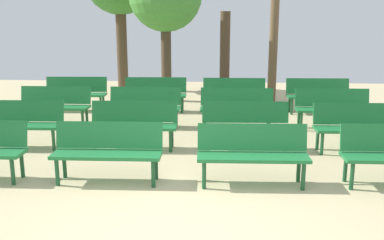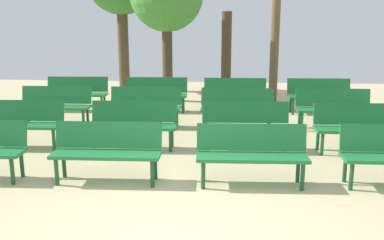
{
  "view_description": "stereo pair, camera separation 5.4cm",
  "coord_description": "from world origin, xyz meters",
  "px_view_note": "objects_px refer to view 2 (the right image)",
  "views": [
    {
      "loc": [
        0.55,
        -4.51,
        2.38
      ],
      "look_at": [
        0.0,
        3.25,
        0.55
      ],
      "focal_mm": 40.6,
      "sensor_mm": 36.0,
      "label": 1
    },
    {
      "loc": [
        0.6,
        -4.51,
        2.38
      ],
      "look_at": [
        0.0,
        3.25,
        0.55
      ],
      "focal_mm": 40.6,
      "sensor_mm": 36.0,
      "label": 2
    }
  ],
  "objects_px": {
    "tree_0": "(275,40)",
    "bench_r3_c1": "(156,92)",
    "bench_r0_c2": "(252,151)",
    "bench_r2_c1": "(145,104)",
    "bench_r3_c3": "(319,94)",
    "bench_r2_c0": "(55,103)",
    "bench_r3_c0": "(77,91)",
    "bench_r1_c1": "(134,122)",
    "bench_r1_c0": "(20,121)",
    "tree_3": "(226,51)",
    "bench_r1_c2": "(246,123)",
    "bench_r3_c2": "(235,93)",
    "bench_r0_c1": "(107,148)",
    "bench_r2_c2": "(237,106)",
    "bench_r2_c3": "(333,106)",
    "bench_r1_c3": "(359,125)"
  },
  "relations": [
    {
      "from": "bench_r1_c3",
      "to": "bench_r2_c1",
      "type": "height_order",
      "value": "same"
    },
    {
      "from": "bench_r1_c0",
      "to": "bench_r2_c3",
      "type": "distance_m",
      "value": 6.46
    },
    {
      "from": "bench_r2_c1",
      "to": "tree_3",
      "type": "bearing_deg",
      "value": 71.28
    },
    {
      "from": "tree_3",
      "to": "bench_r2_c1",
      "type": "bearing_deg",
      "value": -108.85
    },
    {
      "from": "tree_0",
      "to": "bench_r3_c1",
      "type": "bearing_deg",
      "value": -152.39
    },
    {
      "from": "bench_r0_c2",
      "to": "bench_r3_c3",
      "type": "xyz_separation_m",
      "value": [
        2.0,
        5.07,
        0.0
      ]
    },
    {
      "from": "bench_r1_c1",
      "to": "bench_r3_c3",
      "type": "xyz_separation_m",
      "value": [
        4.08,
        3.42,
        0.0
      ]
    },
    {
      "from": "bench_r0_c1",
      "to": "bench_r2_c1",
      "type": "xyz_separation_m",
      "value": [
        -0.05,
        3.38,
        0.0
      ]
    },
    {
      "from": "bench_r2_c3",
      "to": "bench_r3_c1",
      "type": "relative_size",
      "value": 0.99
    },
    {
      "from": "bench_r0_c2",
      "to": "bench_r2_c1",
      "type": "distance_m",
      "value": 3.99
    },
    {
      "from": "bench_r1_c0",
      "to": "bench_r2_c3",
      "type": "xyz_separation_m",
      "value": [
        6.19,
        1.86,
        0.0
      ]
    },
    {
      "from": "bench_r2_c0",
      "to": "bench_r2_c1",
      "type": "height_order",
      "value": "same"
    },
    {
      "from": "bench_r0_c1",
      "to": "bench_r2_c1",
      "type": "distance_m",
      "value": 3.38
    },
    {
      "from": "bench_r1_c2",
      "to": "bench_r2_c0",
      "type": "distance_m",
      "value": 4.49
    },
    {
      "from": "bench_r0_c1",
      "to": "bench_r2_c3",
      "type": "relative_size",
      "value": 1.01
    },
    {
      "from": "bench_r2_c2",
      "to": "bench_r3_c0",
      "type": "relative_size",
      "value": 0.99
    },
    {
      "from": "bench_r1_c1",
      "to": "bench_r1_c2",
      "type": "distance_m",
      "value": 2.07
    },
    {
      "from": "bench_r2_c3",
      "to": "bench_r3_c3",
      "type": "xyz_separation_m",
      "value": [
        0.04,
        1.65,
        0.0
      ]
    },
    {
      "from": "bench_r0_c1",
      "to": "bench_r1_c2",
      "type": "relative_size",
      "value": 0.99
    },
    {
      "from": "bench_r0_c1",
      "to": "bench_r2_c0",
      "type": "distance_m",
      "value": 3.94
    },
    {
      "from": "tree_3",
      "to": "bench_r2_c3",
      "type": "bearing_deg",
      "value": -65.55
    },
    {
      "from": "bench_r0_c1",
      "to": "bench_r2_c0",
      "type": "relative_size",
      "value": 1.0
    },
    {
      "from": "bench_r0_c1",
      "to": "bench_r2_c2",
      "type": "distance_m",
      "value": 3.93
    },
    {
      "from": "bench_r2_c0",
      "to": "bench_r3_c1",
      "type": "relative_size",
      "value": 0.99
    },
    {
      "from": "tree_0",
      "to": "bench_r0_c1",
      "type": "bearing_deg",
      "value": -115.02
    },
    {
      "from": "bench_r1_c0",
      "to": "tree_3",
      "type": "height_order",
      "value": "tree_3"
    },
    {
      "from": "bench_r1_c2",
      "to": "bench_r1_c1",
      "type": "bearing_deg",
      "value": 179.57
    },
    {
      "from": "tree_0",
      "to": "bench_r1_c0",
      "type": "bearing_deg",
      "value": -135.75
    },
    {
      "from": "bench_r1_c1",
      "to": "bench_r3_c0",
      "type": "relative_size",
      "value": 1.0
    },
    {
      "from": "bench_r3_c2",
      "to": "bench_r3_c1",
      "type": "bearing_deg",
      "value": 179.46
    },
    {
      "from": "bench_r3_c0",
      "to": "bench_r3_c3",
      "type": "bearing_deg",
      "value": -1.7
    },
    {
      "from": "bench_r0_c2",
      "to": "bench_r3_c0",
      "type": "relative_size",
      "value": 1.0
    },
    {
      "from": "bench_r3_c0",
      "to": "bench_r3_c3",
      "type": "xyz_separation_m",
      "value": [
        6.29,
        0.13,
        0.0
      ]
    },
    {
      "from": "bench_r2_c1",
      "to": "bench_r3_c2",
      "type": "distance_m",
      "value": 2.62
    },
    {
      "from": "bench_r2_c3",
      "to": "tree_0",
      "type": "height_order",
      "value": "tree_0"
    },
    {
      "from": "bench_r3_c1",
      "to": "bench_r1_c2",
      "type": "bearing_deg",
      "value": -58.38
    },
    {
      "from": "bench_r2_c2",
      "to": "tree_3",
      "type": "distance_m",
      "value": 5.31
    },
    {
      "from": "bench_r2_c0",
      "to": "bench_r3_c0",
      "type": "xyz_separation_m",
      "value": [
        -0.07,
        1.64,
        0.0
      ]
    },
    {
      "from": "bench_r1_c3",
      "to": "bench_r2_c3",
      "type": "height_order",
      "value": "same"
    },
    {
      "from": "bench_r1_c2",
      "to": "tree_0",
      "type": "bearing_deg",
      "value": 75.54
    },
    {
      "from": "bench_r1_c2",
      "to": "tree_0",
      "type": "distance_m",
      "value": 5.16
    },
    {
      "from": "bench_r0_c2",
      "to": "bench_r3_c3",
      "type": "bearing_deg",
      "value": 66.4
    },
    {
      "from": "tree_0",
      "to": "tree_3",
      "type": "xyz_separation_m",
      "value": [
        -1.38,
        1.94,
        -0.46
      ]
    },
    {
      "from": "bench_r2_c2",
      "to": "tree_0",
      "type": "distance_m",
      "value": 3.7
    },
    {
      "from": "bench_r3_c0",
      "to": "bench_r3_c2",
      "type": "distance_m",
      "value": 4.15
    },
    {
      "from": "bench_r3_c0",
      "to": "tree_0",
      "type": "relative_size",
      "value": 0.46
    },
    {
      "from": "bench_r1_c1",
      "to": "bench_r1_c3",
      "type": "bearing_deg",
      "value": -1.09
    },
    {
      "from": "tree_0",
      "to": "bench_r2_c0",
      "type": "bearing_deg",
      "value": -147.3
    },
    {
      "from": "bench_r2_c1",
      "to": "bench_r1_c1",
      "type": "bearing_deg",
      "value": -86.67
    },
    {
      "from": "bench_r0_c2",
      "to": "bench_r3_c3",
      "type": "relative_size",
      "value": 1.0
    }
  ]
}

